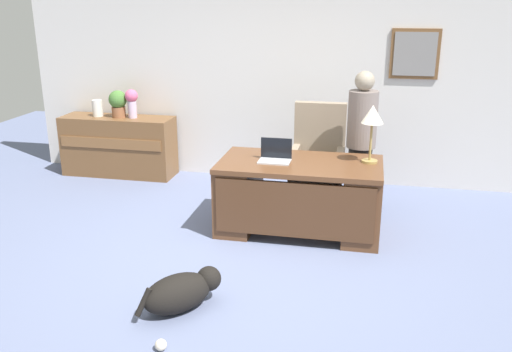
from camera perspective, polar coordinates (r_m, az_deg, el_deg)
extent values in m
plane|color=slate|center=(5.09, -1.65, -9.03)|extent=(12.00, 12.00, 0.00)
cube|color=silver|center=(7.15, 3.19, 10.28)|extent=(7.00, 0.12, 2.70)
cube|color=brown|center=(6.97, 16.32, 12.18)|extent=(0.58, 0.03, 0.60)
cube|color=gray|center=(6.95, 16.33, 12.17)|extent=(0.50, 0.01, 0.52)
cube|color=brown|center=(5.53, 4.66, 1.23)|extent=(1.65, 0.89, 0.05)
cube|color=brown|center=(5.76, -1.79, -1.93)|extent=(0.36, 0.83, 0.70)
cube|color=brown|center=(5.61, 11.09, -2.82)|extent=(0.36, 0.83, 0.70)
cube|color=#4E2F1C|center=(5.25, 3.97, -3.59)|extent=(1.55, 0.04, 0.56)
cube|color=brown|center=(7.67, -14.17, 3.08)|extent=(1.52, 0.48, 0.80)
cube|color=brown|center=(7.44, -15.05, 3.30)|extent=(1.42, 0.02, 0.14)
cube|color=gray|center=(6.36, 6.38, 0.14)|extent=(0.60, 0.58, 0.18)
cylinder|color=black|center=(6.43, 6.31, -1.81)|extent=(0.10, 0.10, 0.28)
cylinder|color=black|center=(6.47, 6.27, -2.77)|extent=(0.52, 0.52, 0.05)
cube|color=gray|center=(6.47, 6.73, 4.55)|extent=(0.60, 0.12, 0.72)
cube|color=gray|center=(6.33, 4.10, 2.01)|extent=(0.08, 0.50, 0.22)
cube|color=gray|center=(6.28, 8.80, 1.72)|extent=(0.08, 0.50, 0.22)
cylinder|color=#262323|center=(6.21, 10.71, -0.40)|extent=(0.26, 0.26, 0.77)
cylinder|color=slate|center=(6.03, 11.09, 5.85)|extent=(0.32, 0.32, 0.62)
sphere|color=gray|center=(5.96, 11.33, 9.75)|extent=(0.21, 0.21, 0.21)
ellipsoid|color=black|center=(4.34, -8.24, -12.08)|extent=(0.60, 0.62, 0.30)
sphere|color=black|center=(4.44, -4.97, -10.66)|extent=(0.20, 0.20, 0.20)
cylinder|color=black|center=(4.24, -11.73, -12.82)|extent=(0.13, 0.14, 0.21)
cube|color=#B2B5BA|center=(5.50, 1.95, 1.55)|extent=(0.32, 0.22, 0.01)
cube|color=black|center=(5.57, 2.15, 2.95)|extent=(0.32, 0.01, 0.21)
cylinder|color=#9E8447|center=(5.61, 11.81, 1.53)|extent=(0.16, 0.16, 0.02)
cylinder|color=#9E8447|center=(5.56, 11.94, 3.53)|extent=(0.02, 0.02, 0.38)
cone|color=silver|center=(5.49, 12.13, 6.36)|extent=(0.22, 0.22, 0.18)
cylinder|color=#C6ADC9|center=(7.46, -12.84, 6.82)|extent=(0.12, 0.12, 0.23)
sphere|color=#D55982|center=(7.43, -12.94, 8.20)|extent=(0.17, 0.17, 0.17)
cylinder|color=silver|center=(7.68, -16.29, 6.85)|extent=(0.14, 0.14, 0.22)
cylinder|color=brown|center=(7.55, -14.19, 6.52)|extent=(0.18, 0.18, 0.14)
sphere|color=#467533|center=(7.52, -14.29, 7.79)|extent=(0.24, 0.24, 0.24)
sphere|color=beige|center=(3.99, -9.95, -17.04)|extent=(0.08, 0.08, 0.08)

